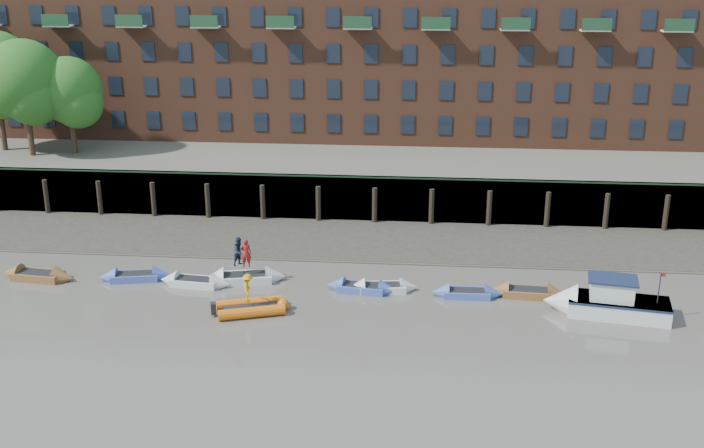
# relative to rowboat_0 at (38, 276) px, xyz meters

# --- Properties ---
(ground) EXTENTS (220.00, 220.00, 0.00)m
(ground) POSITION_rel_rowboat_0_xyz_m (17.14, -9.64, -0.23)
(ground) COLOR #615952
(ground) RESTS_ON ground
(foreshore) EXTENTS (110.00, 8.00, 0.50)m
(foreshore) POSITION_rel_rowboat_0_xyz_m (17.14, 8.36, -0.23)
(foreshore) COLOR #3D382F
(foreshore) RESTS_ON ground
(mud_band) EXTENTS (110.00, 1.60, 0.10)m
(mud_band) POSITION_rel_rowboat_0_xyz_m (17.14, 4.96, -0.23)
(mud_band) COLOR #4C4336
(mud_band) RESTS_ON ground
(river_wall) EXTENTS (110.00, 1.23, 3.30)m
(river_wall) POSITION_rel_rowboat_0_xyz_m (17.14, 12.74, 1.36)
(river_wall) COLOR #2D2A26
(river_wall) RESTS_ON ground
(bank_terrace) EXTENTS (110.00, 28.00, 3.20)m
(bank_terrace) POSITION_rel_rowboat_0_xyz_m (17.14, 26.36, 1.37)
(bank_terrace) COLOR #5E594D
(bank_terrace) RESTS_ON ground
(apartment_terrace) EXTENTS (80.60, 15.56, 20.98)m
(apartment_terrace) POSITION_rel_rowboat_0_xyz_m (17.14, 27.36, 12.59)
(apartment_terrace) COLOR brown
(apartment_terrace) RESTS_ON bank_terrace
(tree_cluster) EXTENTS (11.76, 7.74, 9.40)m
(tree_cluster) POSITION_rel_rowboat_0_xyz_m (-8.48, 17.71, 8.77)
(tree_cluster) COLOR #3A281C
(tree_cluster) RESTS_ON bank_terrace
(rowboat_0) EXTENTS (4.65, 1.81, 1.31)m
(rowboat_0) POSITION_rel_rowboat_0_xyz_m (0.00, 0.00, 0.00)
(rowboat_0) COLOR brown
(rowboat_0) RESTS_ON ground
(rowboat_1) EXTENTS (4.36, 2.04, 1.22)m
(rowboat_1) POSITION_rel_rowboat_0_xyz_m (5.74, 0.43, -0.02)
(rowboat_1) COLOR #425AAF
(rowboat_1) RESTS_ON ground
(rowboat_2) EXTENTS (4.35, 1.68, 1.23)m
(rowboat_2) POSITION_rel_rowboat_0_xyz_m (9.48, -0.08, -0.01)
(rowboat_2) COLOR silver
(rowboat_2) RESTS_ON ground
(rowboat_3) EXTENTS (5.03, 2.35, 1.41)m
(rowboat_3) POSITION_rel_rowboat_0_xyz_m (12.24, 0.69, 0.02)
(rowboat_3) COLOR silver
(rowboat_3) RESTS_ON ground
(rowboat_4) EXTENTS (4.23, 1.72, 1.19)m
(rowboat_4) POSITION_rel_rowboat_0_xyz_m (19.16, -0.10, -0.02)
(rowboat_4) COLOR #425AAF
(rowboat_4) RESTS_ON ground
(rowboat_5) EXTENTS (4.17, 1.69, 1.18)m
(rowboat_5) POSITION_rel_rowboat_0_xyz_m (20.34, 0.04, -0.02)
(rowboat_5) COLOR silver
(rowboat_5) RESTS_ON ground
(rowboat_6) EXTENTS (4.01, 1.22, 1.16)m
(rowboat_6) POSITION_rel_rowboat_0_xyz_m (25.09, -0.32, -0.03)
(rowboat_6) COLOR #425AAF
(rowboat_6) RESTS_ON ground
(rowboat_7) EXTENTS (4.43, 1.55, 1.26)m
(rowboat_7) POSITION_rel_rowboat_0_xyz_m (28.52, 0.05, -0.01)
(rowboat_7) COLOR brown
(rowboat_7) RESTS_ON ground
(rib_tender) EXTENTS (3.96, 2.82, 0.67)m
(rib_tender) POSITION_rel_rowboat_0_xyz_m (13.60, -3.43, 0.06)
(rib_tender) COLOR orange
(rib_tender) RESTS_ON ground
(motor_launch) EXTENTS (6.78, 3.17, 2.69)m
(motor_launch) POSITION_rel_rowboat_0_xyz_m (31.93, -1.95, 0.45)
(motor_launch) COLOR silver
(motor_launch) RESTS_ON ground
(person_rower_a) EXTENTS (0.68, 0.50, 1.73)m
(person_rower_a) POSITION_rel_rowboat_0_xyz_m (12.38, 0.68, 1.58)
(person_rower_a) COLOR maroon
(person_rower_a) RESTS_ON rowboat_3
(person_rower_b) EXTENTS (1.03, 1.06, 1.72)m
(person_rower_b) POSITION_rel_rowboat_0_xyz_m (11.95, 0.93, 1.57)
(person_rower_b) COLOR #19233F
(person_rower_b) RESTS_ON rowboat_3
(person_rib_crew) EXTENTS (0.71, 1.08, 1.56)m
(person_rib_crew) POSITION_rel_rowboat_0_xyz_m (13.34, -3.42, 1.17)
(person_rib_crew) COLOR orange
(person_rib_crew) RESTS_ON rib_tender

